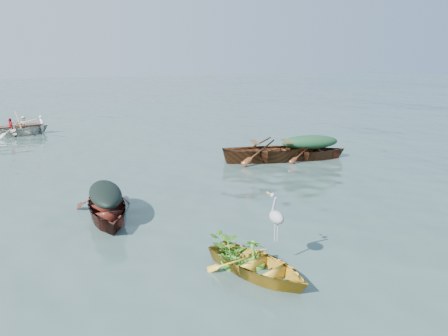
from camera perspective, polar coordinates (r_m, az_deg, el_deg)
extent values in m
plane|color=#374E49|center=(12.25, 2.00, -3.68)|extent=(140.00, 140.00, 0.00)
imported|color=gold|center=(8.11, 4.42, -13.73)|extent=(1.98, 2.94, 0.70)
imported|color=#481810|center=(11.02, -15.02, -6.31)|extent=(1.67, 3.76, 0.91)
imported|color=#4F2712|center=(16.80, 11.04, 1.12)|extent=(4.16, 2.17, 0.90)
imported|color=#5A3116|center=(16.29, 6.03, 0.89)|extent=(5.14, 2.89, 1.18)
imported|color=silver|center=(23.61, -25.23, 3.85)|extent=(4.25, 2.18, 0.96)
ellipsoid|color=black|center=(10.81, -15.25, -3.06)|extent=(0.92, 2.07, 0.40)
ellipsoid|color=#1A4023|center=(16.65, 11.16, 3.50)|extent=(2.29, 1.20, 0.52)
imported|color=#36741E|center=(8.18, 1.73, -8.37)|extent=(0.95, 1.08, 0.60)
imported|color=silver|center=(23.48, -25.46, 5.91)|extent=(3.04, 1.77, 0.76)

